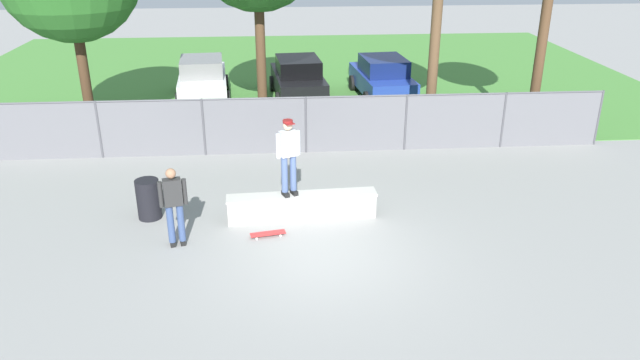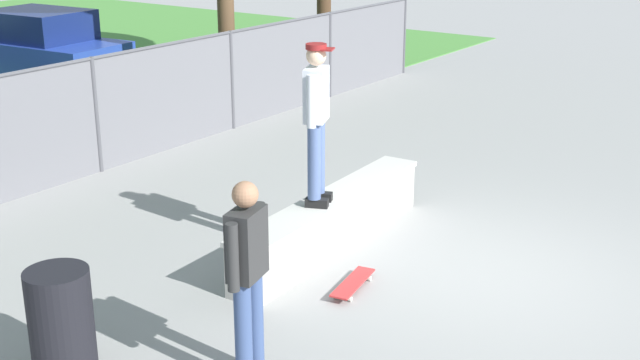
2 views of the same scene
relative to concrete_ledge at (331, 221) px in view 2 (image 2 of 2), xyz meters
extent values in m
plane|color=gray|center=(0.34, -1.76, -0.32)|extent=(80.00, 80.00, 0.00)
cube|color=#A8A59E|center=(0.00, 0.00, -0.03)|extent=(3.54, 0.62, 0.58)
cube|color=beige|center=(0.00, 0.00, 0.29)|extent=(3.58, 0.66, 0.06)
cube|color=black|center=(-0.18, 0.02, 0.37)|extent=(0.20, 0.28, 0.10)
cube|color=black|center=(-0.39, -0.06, 0.37)|extent=(0.20, 0.28, 0.10)
cylinder|color=#475B89|center=(-0.20, 0.05, 0.86)|extent=(0.15, 0.15, 0.88)
cylinder|color=#475B89|center=(-0.40, -0.03, 0.86)|extent=(0.15, 0.15, 0.88)
cube|color=silver|center=(-0.30, 0.01, 1.60)|extent=(0.44, 0.35, 0.60)
cylinder|color=silver|center=(-0.07, 0.11, 1.58)|extent=(0.10, 0.10, 0.58)
cylinder|color=silver|center=(-0.53, -0.09, 1.58)|extent=(0.10, 0.10, 0.58)
sphere|color=beige|center=(-0.30, 0.01, 2.03)|extent=(0.22, 0.22, 0.22)
cylinder|color=maroon|center=(-0.30, 0.01, 2.13)|extent=(0.23, 0.23, 0.06)
cube|color=maroon|center=(-0.25, -0.11, 2.10)|extent=(0.23, 0.19, 0.02)
cube|color=red|center=(-0.82, -0.84, -0.24)|extent=(0.82, 0.34, 0.02)
cube|color=#B2B2B7|center=(-1.09, -0.89, -0.26)|extent=(0.08, 0.15, 0.02)
cube|color=#B2B2B7|center=(-0.55, -0.79, -0.26)|extent=(0.08, 0.15, 0.02)
cylinder|color=silver|center=(-1.10, -0.81, -0.29)|extent=(0.06, 0.04, 0.05)
cylinder|color=silver|center=(-1.07, -0.98, -0.29)|extent=(0.06, 0.04, 0.05)
cylinder|color=silver|center=(-0.57, -0.71, -0.29)|extent=(0.06, 0.04, 0.05)
cylinder|color=silver|center=(-0.54, -0.88, -0.29)|extent=(0.06, 0.04, 0.05)
cylinder|color=#4C4C51|center=(0.34, 4.52, 0.56)|extent=(0.07, 0.07, 1.76)
cylinder|color=#4C4C51|center=(3.41, 4.52, 0.56)|extent=(0.07, 0.07, 1.76)
cylinder|color=#4C4C51|center=(6.49, 4.52, 0.56)|extent=(0.07, 0.07, 1.76)
cylinder|color=#4C4C51|center=(9.56, 4.52, 0.56)|extent=(0.07, 0.07, 1.76)
cylinder|color=#4C4C51|center=(0.34, 4.52, 1.41)|extent=(18.43, 0.05, 0.05)
cube|color=slate|center=(0.34, 4.52, 0.56)|extent=(18.43, 0.01, 1.76)
cube|color=#233D9E|center=(3.71, 10.48, 0.35)|extent=(2.15, 4.34, 0.70)
cube|color=navy|center=(3.72, 10.33, 1.02)|extent=(1.77, 2.23, 0.64)
cylinder|color=black|center=(4.49, 11.85, 0.00)|extent=(0.27, 0.66, 0.64)
cylinder|color=black|center=(2.92, 9.10, 0.00)|extent=(0.27, 0.66, 0.64)
cylinder|color=black|center=(4.71, 9.26, 0.00)|extent=(0.27, 0.66, 0.64)
cylinder|color=#384C7A|center=(-2.91, -1.11, 0.22)|extent=(0.15, 0.15, 0.88)
cylinder|color=#384C7A|center=(-2.69, -1.05, 0.22)|extent=(0.15, 0.15, 0.88)
cube|color=#2D2D2D|center=(-2.80, -1.08, 0.96)|extent=(0.42, 0.30, 0.60)
cylinder|color=#2D2D2D|center=(-3.04, -1.14, 0.94)|extent=(0.10, 0.10, 0.58)
cylinder|color=#2D2D2D|center=(-2.56, -1.02, 0.94)|extent=(0.10, 0.10, 0.58)
sphere|color=#9E7051|center=(-2.80, -1.08, 1.39)|extent=(0.22, 0.22, 0.22)
cylinder|color=black|center=(-3.65, 0.33, 0.16)|extent=(0.56, 0.56, 0.97)
camera|label=1|loc=(-0.56, -13.03, 6.30)|focal=34.08mm
camera|label=2|loc=(-7.60, -5.22, 3.66)|focal=46.80mm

